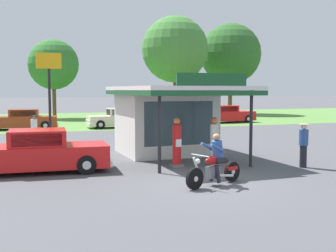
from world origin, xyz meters
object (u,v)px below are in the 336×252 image
motorcycle_with_rider (215,164)px  bystander_admiring_sedan (304,144)px  parked_car_back_row_far_right (119,119)px  parked_car_second_row_spare (22,120)px  gas_pump_offside (214,143)px  bystander_standing_back_lot (34,128)px  parked_car_back_row_centre_right (225,115)px  roadside_pole_sign (49,85)px  gas_pump_nearside (177,144)px  featured_classic_sedan (35,153)px

motorcycle_with_rider → bystander_admiring_sedan: (4.46, 1.55, 0.23)m
parked_car_back_row_far_right → parked_car_second_row_spare: parked_car_back_row_far_right is taller
gas_pump_offside → bystander_standing_back_lot: size_ratio=1.23×
motorcycle_with_rider → parked_car_second_row_spare: bearing=102.5°
parked_car_second_row_spare → bystander_admiring_sedan: size_ratio=3.30×
parked_car_second_row_spare → bystander_admiring_sedan: (9.24, -20.00, 0.21)m
gas_pump_offside → parked_car_back_row_centre_right: gas_pump_offside is taller
motorcycle_with_rider → roadside_pole_sign: bearing=115.3°
bystander_standing_back_lot → roadside_pole_sign: size_ratio=0.33×
gas_pump_nearside → parked_car_second_row_spare: size_ratio=0.34×
parked_car_back_row_centre_right → bystander_standing_back_lot: parked_car_back_row_centre_right is taller
featured_classic_sedan → parked_car_back_row_centre_right: (17.14, 18.01, 0.02)m
roadside_pole_sign → parked_car_back_row_far_right: bearing=62.6°
motorcycle_with_rider → parked_car_back_row_centre_right: motorcycle_with_rider is taller
parked_car_second_row_spare → bystander_admiring_sedan: bystander_admiring_sedan is taller
motorcycle_with_rider → bystander_standing_back_lot: (-4.45, 12.92, 0.13)m
featured_classic_sedan → bystander_admiring_sedan: bearing=-15.2°
motorcycle_with_rider → parked_car_back_row_far_right: size_ratio=0.45×
gas_pump_offside → parked_car_back_row_centre_right: 21.50m
gas_pump_offside → parked_car_back_row_far_right: bearing=88.1°
featured_classic_sedan → parked_car_back_row_centre_right: bearing=46.4°
gas_pump_nearside → bystander_standing_back_lot: 10.59m
bystander_admiring_sedan → roadside_pole_sign: (-8.47, 6.94, 2.23)m
parked_car_back_row_far_right → bystander_standing_back_lot: bystander_standing_back_lot is taller
gas_pump_nearside → gas_pump_offside: bearing=-0.0°
featured_classic_sedan → bystander_standing_back_lot: size_ratio=3.61×
parked_car_back_row_far_right → bystander_admiring_sedan: bearing=-83.4°
bystander_admiring_sedan → gas_pump_nearside: bearing=157.5°
bystander_standing_back_lot → bystander_admiring_sedan: bystander_admiring_sedan is taller
featured_classic_sedan → bystander_standing_back_lot: 8.84m
gas_pump_offside → parked_car_back_row_far_right: 17.21m
bystander_admiring_sedan → parked_car_back_row_centre_right: bearing=69.4°
parked_car_second_row_spare → bystander_standing_back_lot: bystander_standing_back_lot is taller
parked_car_back_row_centre_right → bystander_admiring_sedan: size_ratio=3.37×
gas_pump_nearside → bystander_admiring_sedan: size_ratio=1.13×
parked_car_back_row_far_right → roadside_pole_sign: 13.82m
parked_car_back_row_centre_right → bystander_standing_back_lot: size_ratio=3.72×
gas_pump_nearside → bystander_standing_back_lot: gas_pump_nearside is taller
gas_pump_offside → bystander_admiring_sedan: (2.79, -1.81, 0.05)m
motorcycle_with_rider → parked_car_second_row_spare: motorcycle_with_rider is taller
featured_classic_sedan → gas_pump_nearside: bearing=-8.4°
featured_classic_sedan → parked_car_second_row_spare: 17.45m
parked_car_back_row_centre_right → roadside_pole_sign: (-16.19, -13.63, 2.42)m
featured_classic_sedan → bystander_admiring_sedan: bystander_admiring_sedan is taller
gas_pump_offside → featured_classic_sedan: bearing=173.6°
parked_car_second_row_spare → bystander_standing_back_lot: (0.33, -8.63, 0.11)m
gas_pump_nearside → bystander_standing_back_lot: bearing=115.4°
motorcycle_with_rider → parked_car_back_row_centre_right: bearing=61.2°
parked_car_back_row_far_right → parked_car_second_row_spare: (-7.03, 0.99, 0.01)m
featured_classic_sedan → parked_car_back_row_far_right: (7.22, 16.46, -0.01)m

